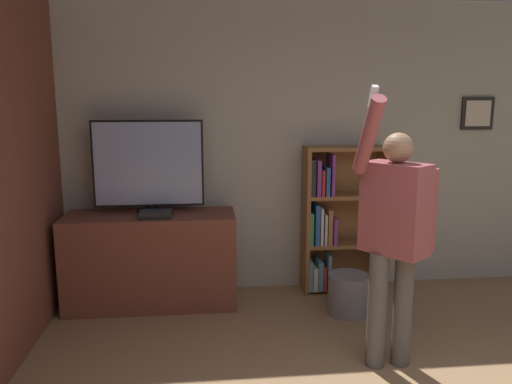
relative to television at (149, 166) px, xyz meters
name	(u,v)px	position (x,y,z in m)	size (l,w,h in m)	color
wall_back	(330,148)	(1.67, 0.28, 0.11)	(6.94, 0.09, 2.70)	#B2AD9E
tv_ledge	(151,260)	(0.00, -0.06, -0.83)	(1.47, 0.54, 0.82)	brown
television	(149,166)	(0.00, 0.00, 0.00)	(0.95, 0.22, 0.81)	black
game_console	(156,214)	(0.06, -0.18, -0.39)	(0.27, 0.19, 0.05)	black
bookshelf	(334,222)	(1.69, 0.10, -0.57)	(0.76, 0.28, 1.38)	brown
person	(394,230)	(1.71, -1.30, -0.28)	(0.56, 0.54, 1.89)	#56514C
waste_bin	(348,294)	(1.68, -0.44, -1.07)	(0.35, 0.35, 0.34)	gray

